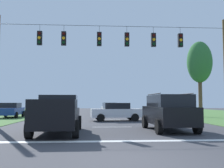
# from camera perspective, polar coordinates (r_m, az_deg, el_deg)

# --- Properties ---
(ground_plane) EXTENTS (120.00, 120.00, 0.00)m
(ground_plane) POSITION_cam_1_polar(r_m,az_deg,el_deg) (7.32, 5.26, -16.49)
(ground_plane) COLOR #3D3D42
(stop_bar_stripe) EXTENTS (13.57, 0.45, 0.01)m
(stop_bar_stripe) POSITION_cam_1_polar(r_m,az_deg,el_deg) (10.73, 2.26, -12.49)
(stop_bar_stripe) COLOR white
(stop_bar_stripe) RESTS_ON ground
(lane_dash_0) EXTENTS (2.50, 0.15, 0.01)m
(lane_dash_0) POSITION_cam_1_polar(r_m,az_deg,el_deg) (16.67, 0.06, -9.46)
(lane_dash_0) COLOR white
(lane_dash_0) RESTS_ON ground
(lane_dash_1) EXTENTS (2.50, 0.15, 0.01)m
(lane_dash_1) POSITION_cam_1_polar(r_m,az_deg,el_deg) (23.21, -1.04, -7.93)
(lane_dash_1) COLOR white
(lane_dash_1) RESTS_ON ground
(lane_dash_2) EXTENTS (2.50, 0.15, 0.01)m
(lane_dash_2) POSITION_cam_1_polar(r_m,az_deg,el_deg) (29.63, -1.65, -7.08)
(lane_dash_2) COLOR white
(lane_dash_2) RESTS_ON ground
(lane_dash_3) EXTENTS (2.50, 0.15, 0.01)m
(lane_dash_3) POSITION_cam_1_polar(r_m,az_deg,el_deg) (38.83, -2.16, -6.36)
(lane_dash_3) COLOR white
(lane_dash_3) RESTS_ON ground
(lane_dash_4) EXTENTS (2.50, 0.15, 0.01)m
(lane_dash_4) POSITION_cam_1_polar(r_m,az_deg,el_deg) (47.44, -2.46, -5.94)
(lane_dash_4) COLOR white
(lane_dash_4) RESTS_ON ground
(overhead_signal_span) EXTENTS (16.06, 0.31, 7.46)m
(overhead_signal_span) POSITION_cam_1_polar(r_m,az_deg,el_deg) (17.75, 0.38, 4.80)
(overhead_signal_span) COLOR brown
(overhead_signal_span) RESTS_ON ground
(pickup_truck) EXTENTS (2.39, 5.45, 1.95)m
(pickup_truck) POSITION_cam_1_polar(r_m,az_deg,el_deg) (13.56, -11.84, -6.55)
(pickup_truck) COLOR black
(pickup_truck) RESTS_ON ground
(suv_black) EXTENTS (2.28, 4.83, 2.05)m
(suv_black) POSITION_cam_1_polar(r_m,az_deg,el_deg) (14.82, 12.34, -5.96)
(suv_black) COLOR black
(suv_black) RESTS_ON ground
(distant_car_crossing_white) EXTENTS (4.43, 2.30, 1.52)m
(distant_car_crossing_white) POSITION_cam_1_polar(r_m,az_deg,el_deg) (22.10, 0.96, -6.09)
(distant_car_crossing_white) COLOR silver
(distant_car_crossing_white) RESTS_ON ground
(distant_car_oncoming) EXTENTS (2.16, 4.37, 1.52)m
(distant_car_oncoming) POSITION_cam_1_polar(r_m,az_deg,el_deg) (33.13, -0.62, -5.40)
(distant_car_oncoming) COLOR silver
(distant_car_oncoming) RESTS_ON ground
(distant_car_far_parked) EXTENTS (2.17, 4.37, 1.52)m
(distant_car_far_parked) POSITION_cam_1_polar(r_m,az_deg,el_deg) (28.30, -21.43, -5.36)
(distant_car_far_parked) COLOR navy
(distant_car_far_parked) RESTS_ON ground
(tree_roadside_right) EXTENTS (2.65, 2.65, 8.12)m
(tree_roadside_right) POSITION_cam_1_polar(r_m,az_deg,el_deg) (29.37, 18.77, 4.47)
(tree_roadside_right) COLOR brown
(tree_roadside_right) RESTS_ON ground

